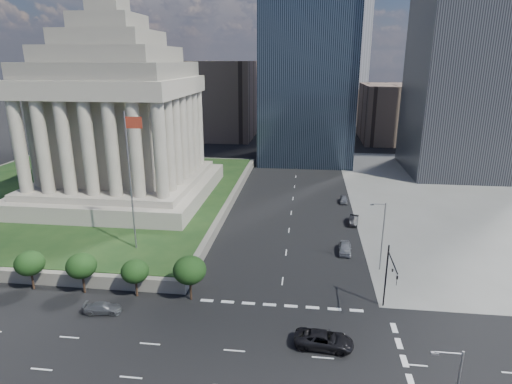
% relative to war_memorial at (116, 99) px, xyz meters
% --- Properties ---
extents(ground, '(500.00, 500.00, 0.00)m').
position_rel_war_memorial_xyz_m(ground, '(34.00, 52.00, -21.40)').
color(ground, black).
rests_on(ground, ground).
extents(sidewalk_ne, '(68.00, 90.00, 0.03)m').
position_rel_war_memorial_xyz_m(sidewalk_ne, '(80.00, 12.00, -21.38)').
color(sidewalk_ne, slate).
rests_on(sidewalk_ne, ground).
extents(plaza_terrace, '(66.00, 70.00, 1.80)m').
position_rel_war_memorial_xyz_m(plaza_terrace, '(-11.00, 2.00, -20.50)').
color(plaza_terrace, slate).
rests_on(plaza_terrace, ground).
extents(plaza_lawn, '(64.00, 68.00, 0.10)m').
position_rel_war_memorial_xyz_m(plaza_lawn, '(-11.00, 2.00, -19.55)').
color(plaza_lawn, '#173214').
rests_on(plaza_lawn, plaza_terrace).
extents(war_memorial, '(34.00, 34.00, 39.00)m').
position_rel_war_memorial_xyz_m(war_memorial, '(0.00, 0.00, 0.00)').
color(war_memorial, gray).
rests_on(war_memorial, plaza_lawn).
extents(flagpole, '(2.52, 0.24, 20.00)m').
position_rel_war_memorial_xyz_m(flagpole, '(12.17, -24.00, -8.29)').
color(flagpole, slate).
rests_on(flagpole, plaza_lawn).
extents(tree_row, '(53.00, 4.00, 6.00)m').
position_rel_war_memorial_xyz_m(tree_row, '(-1.50, -34.00, -18.40)').
color(tree_row, black).
rests_on(tree_row, ground).
extents(midrise_glass, '(26.00, 26.00, 60.00)m').
position_rel_war_memorial_xyz_m(midrise_glass, '(36.00, 47.00, 8.60)').
color(midrise_glass, black).
rests_on(midrise_glass, ground).
extents(building_filler_ne, '(20.00, 30.00, 20.00)m').
position_rel_war_memorial_xyz_m(building_filler_ne, '(66.00, 82.00, -11.40)').
color(building_filler_ne, brown).
rests_on(building_filler_ne, ground).
extents(building_filler_nw, '(24.00, 30.00, 28.00)m').
position_rel_war_memorial_xyz_m(building_filler_nw, '(4.00, 82.00, -7.40)').
color(building_filler_nw, brown).
rests_on(building_filler_nw, ground).
extents(traffic_signal_ne, '(0.30, 5.74, 8.00)m').
position_rel_war_memorial_xyz_m(traffic_signal_ne, '(46.50, -34.30, -16.15)').
color(traffic_signal_ne, black).
rests_on(traffic_signal_ne, ground).
extents(street_lamp_north, '(2.13, 0.22, 10.00)m').
position_rel_war_memorial_xyz_m(street_lamp_north, '(47.33, -23.00, -15.74)').
color(street_lamp_north, slate).
rests_on(street_lamp_north, ground).
extents(pickup_truck, '(3.25, 6.28, 1.69)m').
position_rel_war_memorial_xyz_m(pickup_truck, '(39.11, -41.26, -20.55)').
color(pickup_truck, black).
rests_on(pickup_truck, ground).
extents(suv_grey, '(4.57, 2.30, 1.27)m').
position_rel_war_memorial_xyz_m(suv_grey, '(13.48, -38.10, -20.76)').
color(suv_grey, '#4E5054').
rests_on(suv_grey, ground).
extents(parked_sedan_near, '(2.18, 4.77, 1.59)m').
position_rel_war_memorial_xyz_m(parked_sedan_near, '(43.00, -17.96, -20.61)').
color(parked_sedan_near, gray).
rests_on(parked_sedan_near, ground).
extents(parked_sedan_mid, '(2.19, 4.63, 1.47)m').
position_rel_war_memorial_xyz_m(parked_sedan_mid, '(45.50, -5.48, -20.67)').
color(parked_sedan_mid, black).
rests_on(parked_sedan_mid, ground).
extents(parked_sedan_far, '(1.86, 4.04, 1.34)m').
position_rel_war_memorial_xyz_m(parked_sedan_far, '(44.58, 6.59, -20.73)').
color(parked_sedan_far, slate).
rests_on(parked_sedan_far, ground).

